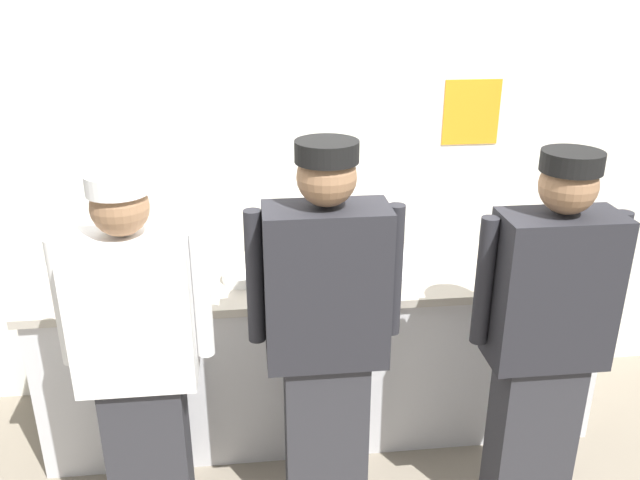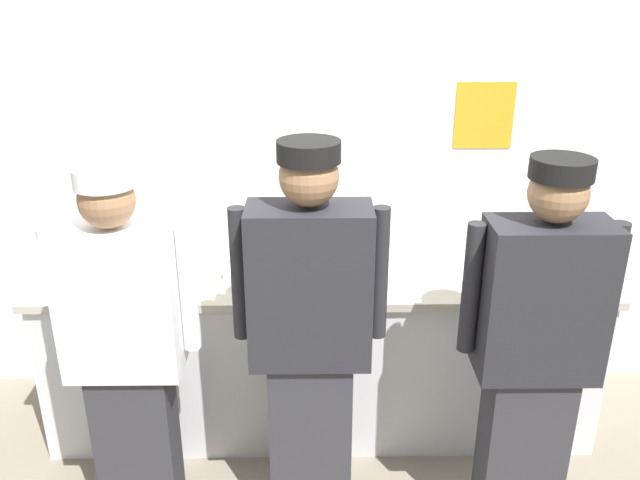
{
  "view_description": "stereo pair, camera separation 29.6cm",
  "coord_description": "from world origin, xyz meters",
  "px_view_note": "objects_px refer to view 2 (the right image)",
  "views": [
    {
      "loc": [
        -0.34,
        -2.6,
        2.3
      ],
      "look_at": [
        -0.01,
        0.33,
        1.08
      ],
      "focal_mm": 36.87,
      "sensor_mm": 36.0,
      "label": 1
    },
    {
      "loc": [
        -0.04,
        -2.62,
        2.3
      ],
      "look_at": [
        -0.01,
        0.33,
        1.08
      ],
      "focal_mm": 36.87,
      "sensor_mm": 36.0,
      "label": 2
    }
  ],
  "objects_px": {
    "chef_near_left": "(126,349)",
    "plate_stack_rear": "(243,273)",
    "ramekin_yellow_sauce": "(502,266)",
    "ramekin_orange_sauce": "(357,286)",
    "chef_center": "(310,336)",
    "ramekin_green_sauce": "(197,256)",
    "mixing_bowl_steel": "(103,266)",
    "squeeze_bottle_primary": "(277,264)",
    "sheet_tray": "(415,269)",
    "chef_far_right": "(535,350)",
    "squeeze_bottle_secondary": "(282,257)",
    "ramekin_red_sauce": "(546,258)",
    "plate_stack_front": "(327,259)"
  },
  "relations": [
    {
      "from": "mixing_bowl_steel",
      "to": "ramekin_red_sauce",
      "type": "distance_m",
      "value": 2.25
    },
    {
      "from": "chef_far_right",
      "to": "ramekin_red_sauce",
      "type": "relative_size",
      "value": 16.46
    },
    {
      "from": "squeeze_bottle_primary",
      "to": "ramekin_yellow_sauce",
      "type": "height_order",
      "value": "squeeze_bottle_primary"
    },
    {
      "from": "chef_near_left",
      "to": "squeeze_bottle_primary",
      "type": "xyz_separation_m",
      "value": [
        0.58,
        0.59,
        0.11
      ]
    },
    {
      "from": "chef_near_left",
      "to": "squeeze_bottle_secondary",
      "type": "distance_m",
      "value": 0.92
    },
    {
      "from": "sheet_tray",
      "to": "chef_center",
      "type": "bearing_deg",
      "value": -127.25
    },
    {
      "from": "chef_center",
      "to": "squeeze_bottle_secondary",
      "type": "bearing_deg",
      "value": 101.64
    },
    {
      "from": "squeeze_bottle_primary",
      "to": "chef_near_left",
      "type": "bearing_deg",
      "value": -134.69
    },
    {
      "from": "chef_center",
      "to": "sheet_tray",
      "type": "height_order",
      "value": "chef_center"
    },
    {
      "from": "plate_stack_rear",
      "to": "ramekin_green_sauce",
      "type": "bearing_deg",
      "value": 140.43
    },
    {
      "from": "squeeze_bottle_primary",
      "to": "ramekin_yellow_sauce",
      "type": "bearing_deg",
      "value": 5.32
    },
    {
      "from": "squeeze_bottle_primary",
      "to": "squeeze_bottle_secondary",
      "type": "height_order",
      "value": "squeeze_bottle_primary"
    },
    {
      "from": "chef_center",
      "to": "ramekin_green_sauce",
      "type": "distance_m",
      "value": 1.03
    },
    {
      "from": "chef_far_right",
      "to": "plate_stack_front",
      "type": "xyz_separation_m",
      "value": [
        -0.81,
        0.82,
        0.03
      ]
    },
    {
      "from": "plate_stack_front",
      "to": "mixing_bowl_steel",
      "type": "distance_m",
      "value": 1.11
    },
    {
      "from": "squeeze_bottle_primary",
      "to": "ramekin_orange_sauce",
      "type": "relative_size",
      "value": 1.78
    },
    {
      "from": "chef_near_left",
      "to": "chef_center",
      "type": "height_order",
      "value": "chef_center"
    },
    {
      "from": "chef_near_left",
      "to": "ramekin_yellow_sauce",
      "type": "distance_m",
      "value": 1.85
    },
    {
      "from": "squeeze_bottle_primary",
      "to": "squeeze_bottle_secondary",
      "type": "distance_m",
      "value": 0.1
    },
    {
      "from": "ramekin_green_sauce",
      "to": "ramekin_red_sauce",
      "type": "bearing_deg",
      "value": -1.65
    },
    {
      "from": "squeeze_bottle_primary",
      "to": "ramekin_yellow_sauce",
      "type": "relative_size",
      "value": 1.96
    },
    {
      "from": "sheet_tray",
      "to": "ramekin_red_sauce",
      "type": "xyz_separation_m",
      "value": [
        0.69,
        0.1,
        0.01
      ]
    },
    {
      "from": "chef_center",
      "to": "ramekin_orange_sauce",
      "type": "xyz_separation_m",
      "value": [
        0.22,
        0.48,
        -0.02
      ]
    },
    {
      "from": "plate_stack_front",
      "to": "squeeze_bottle_secondary",
      "type": "xyz_separation_m",
      "value": [
        -0.23,
        -0.06,
        0.04
      ]
    },
    {
      "from": "ramekin_orange_sauce",
      "to": "chef_far_right",
      "type": "bearing_deg",
      "value": -39.64
    },
    {
      "from": "chef_far_right",
      "to": "squeeze_bottle_secondary",
      "type": "relative_size",
      "value": 9.29
    },
    {
      "from": "mixing_bowl_steel",
      "to": "squeeze_bottle_primary",
      "type": "relative_size",
      "value": 1.97
    },
    {
      "from": "plate_stack_rear",
      "to": "mixing_bowl_steel",
      "type": "height_order",
      "value": "mixing_bowl_steel"
    },
    {
      "from": "ramekin_yellow_sauce",
      "to": "ramekin_orange_sauce",
      "type": "relative_size",
      "value": 0.91
    },
    {
      "from": "chef_near_left",
      "to": "plate_stack_rear",
      "type": "height_order",
      "value": "chef_near_left"
    },
    {
      "from": "chef_far_right",
      "to": "mixing_bowl_steel",
      "type": "bearing_deg",
      "value": 159.4
    },
    {
      "from": "squeeze_bottle_secondary",
      "to": "plate_stack_front",
      "type": "bearing_deg",
      "value": 15.51
    },
    {
      "from": "squeeze_bottle_primary",
      "to": "ramekin_yellow_sauce",
      "type": "xyz_separation_m",
      "value": [
        1.13,
        0.11,
        -0.07
      ]
    },
    {
      "from": "chef_center",
      "to": "ramekin_yellow_sauce",
      "type": "xyz_separation_m",
      "value": [
        0.97,
        0.69,
        -0.01
      ]
    },
    {
      "from": "squeeze_bottle_primary",
      "to": "sheet_tray",
      "type": "bearing_deg",
      "value": 9.02
    },
    {
      "from": "plate_stack_front",
      "to": "mixing_bowl_steel",
      "type": "height_order",
      "value": "mixing_bowl_steel"
    },
    {
      "from": "sheet_tray",
      "to": "plate_stack_rear",
      "type": "bearing_deg",
      "value": -175.55
    },
    {
      "from": "ramekin_red_sauce",
      "to": "ramekin_green_sauce",
      "type": "distance_m",
      "value": 1.82
    },
    {
      "from": "chef_center",
      "to": "ramekin_red_sauce",
      "type": "bearing_deg",
      "value": 32.91
    },
    {
      "from": "squeeze_bottle_primary",
      "to": "ramekin_red_sauce",
      "type": "xyz_separation_m",
      "value": [
        1.39,
        0.21,
        -0.07
      ]
    },
    {
      "from": "squeeze_bottle_primary",
      "to": "ramekin_red_sauce",
      "type": "distance_m",
      "value": 1.41
    },
    {
      "from": "chef_near_left",
      "to": "squeeze_bottle_secondary",
      "type": "xyz_separation_m",
      "value": [
        0.61,
        0.69,
        0.1
      ]
    },
    {
      "from": "mixing_bowl_steel",
      "to": "ramekin_green_sauce",
      "type": "xyz_separation_m",
      "value": [
        0.43,
        0.2,
        -0.04
      ]
    },
    {
      "from": "chef_far_right",
      "to": "ramekin_red_sauce",
      "type": "distance_m",
      "value": 0.93
    },
    {
      "from": "squeeze_bottle_secondary",
      "to": "ramekin_red_sauce",
      "type": "relative_size",
      "value": 1.77
    },
    {
      "from": "sheet_tray",
      "to": "ramekin_green_sauce",
      "type": "relative_size",
      "value": 4.25
    },
    {
      "from": "chef_near_left",
      "to": "plate_stack_front",
      "type": "xyz_separation_m",
      "value": [
        0.83,
        0.75,
        0.06
      ]
    },
    {
      "from": "squeeze_bottle_secondary",
      "to": "ramekin_red_sauce",
      "type": "xyz_separation_m",
      "value": [
        1.37,
        0.11,
        -0.06
      ]
    },
    {
      "from": "ramekin_yellow_sauce",
      "to": "ramekin_orange_sauce",
      "type": "distance_m",
      "value": 0.78
    },
    {
      "from": "ramekin_yellow_sauce",
      "to": "chef_near_left",
      "type": "bearing_deg",
      "value": -157.92
    }
  ]
}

